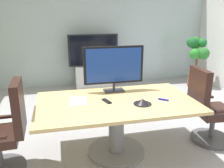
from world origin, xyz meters
TOP-DOWN VIEW (x-y plane):
  - ground_plane at (0.00, 0.00)m, footprint 7.28×7.28m
  - wall_back_glass_partition at (0.00, 3.13)m, footprint 6.28×0.10m
  - conference_table at (-0.10, -0.14)m, footprint 1.99×1.14m
  - office_chair_left at (-1.42, -0.23)m, footprint 0.60×0.58m
  - office_chair_right at (1.22, -0.16)m, footprint 0.61×0.59m
  - tv_monitor at (-0.04, 0.26)m, footprint 0.84×0.18m
  - wall_display_unit at (0.05, 2.78)m, footprint 1.20×0.36m
  - potted_plant at (2.54, 2.28)m, footprint 0.49×0.60m
  - conference_phone at (0.18, -0.31)m, footprint 0.22×0.22m
  - remote_control at (-0.23, -0.13)m, footprint 0.10×0.18m
  - whiteboard_marker at (0.49, -0.25)m, footprint 0.11×0.10m
  - paper_notepad at (-0.57, -0.04)m, footprint 0.24×0.32m

SIDE VIEW (x-z plane):
  - ground_plane at x=0.00m, z-range 0.00..0.00m
  - wall_display_unit at x=0.05m, z-range -0.21..1.10m
  - office_chair_left at x=-1.42m, z-range -0.09..1.00m
  - office_chair_right at x=1.22m, z-range -0.09..1.00m
  - conference_table at x=-0.10m, z-range 0.18..0.91m
  - paper_notepad at x=-0.57m, z-range 0.73..0.74m
  - remote_control at x=-0.23m, z-range 0.73..0.75m
  - whiteboard_marker at x=0.49m, z-range 0.73..0.75m
  - potted_plant at x=2.54m, z-range 0.15..1.37m
  - conference_phone at x=0.18m, z-range 0.73..0.80m
  - tv_monitor at x=-0.04m, z-range 0.77..1.41m
  - wall_back_glass_partition at x=0.00m, z-range 0.00..2.85m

